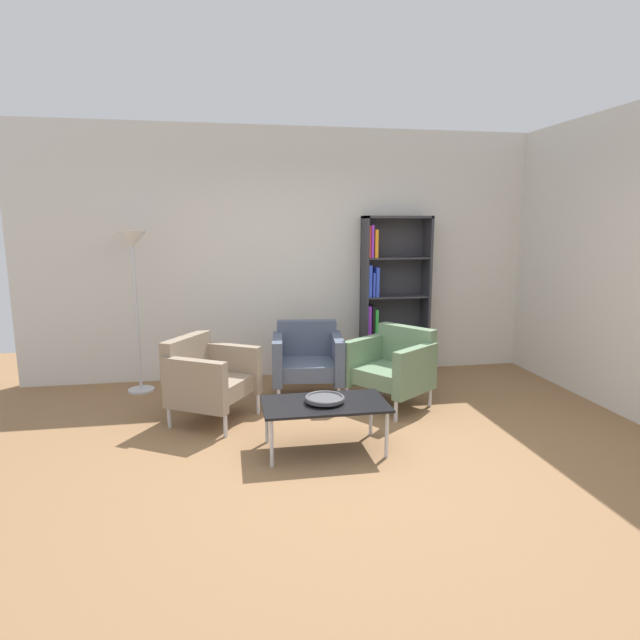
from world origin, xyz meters
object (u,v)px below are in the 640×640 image
at_px(armchair_corner_red, 393,365).
at_px(floor_lamp_torchiere, 133,259).
at_px(armchair_by_bookshelf, 208,377).
at_px(decorative_bowl, 325,398).
at_px(armchair_near_window, 308,358).
at_px(coffee_table_low, 325,406).
at_px(bookshelf_tall, 389,296).

xyz_separation_m(armchair_corner_red, floor_lamp_torchiere, (-2.58, 0.92, 1.03)).
bearing_deg(armchair_by_bookshelf, floor_lamp_torchiere, 68.32).
relative_size(decorative_bowl, floor_lamp_torchiere, 0.18).
relative_size(armchair_by_bookshelf, armchair_corner_red, 0.99).
relative_size(armchair_corner_red, floor_lamp_torchiere, 0.54).
distance_m(decorative_bowl, armchair_near_window, 1.37).
bearing_deg(coffee_table_low, armchair_corner_red, 47.09).
bearing_deg(decorative_bowl, armchair_corner_red, 47.09).
bearing_deg(coffee_table_low, decorative_bowl, 116.57).
height_order(bookshelf_tall, decorative_bowl, bookshelf_tall).
distance_m(decorative_bowl, armchair_corner_red, 1.29).
distance_m(armchair_by_bookshelf, armchair_corner_red, 1.82).
height_order(bookshelf_tall, armchair_near_window, bookshelf_tall).
relative_size(bookshelf_tall, floor_lamp_torchiere, 1.09).
xyz_separation_m(bookshelf_tall, coffee_table_low, (-1.18, -2.08, -0.58)).
height_order(coffee_table_low, armchair_corner_red, armchair_corner_red).
distance_m(decorative_bowl, floor_lamp_torchiere, 2.72).
height_order(decorative_bowl, armchair_corner_red, armchair_corner_red).
xyz_separation_m(decorative_bowl, armchair_near_window, (0.07, 1.36, -0.02)).
relative_size(armchair_by_bookshelf, floor_lamp_torchiere, 0.54).
distance_m(bookshelf_tall, armchair_corner_red, 1.29).
bearing_deg(armchair_corner_red, armchair_near_window, -153.69).
bearing_deg(armchair_near_window, floor_lamp_torchiere, 171.11).
height_order(coffee_table_low, decorative_bowl, decorative_bowl).
bearing_deg(armchair_near_window, decorative_bowl, -86.21).
xyz_separation_m(bookshelf_tall, floor_lamp_torchiere, (-2.88, -0.22, 0.50)).
bearing_deg(armchair_corner_red, bookshelf_tall, 129.21).
bearing_deg(bookshelf_tall, armchair_corner_red, -104.82).
relative_size(bookshelf_tall, decorative_bowl, 5.94).
bearing_deg(decorative_bowl, armchair_by_bookshelf, 137.84).
bearing_deg(bookshelf_tall, armchair_near_window, -146.92).
relative_size(decorative_bowl, armchair_near_window, 0.41).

